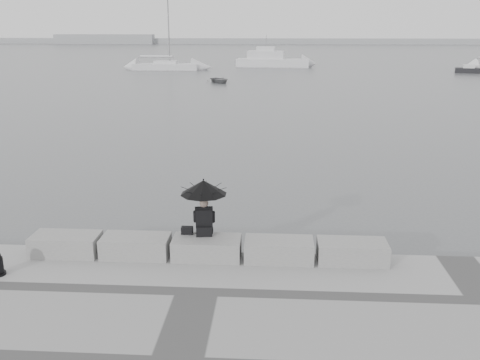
# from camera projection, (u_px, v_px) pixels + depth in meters

# --- Properties ---
(ground) EXTENTS (360.00, 360.00, 0.00)m
(ground) POSITION_uv_depth(u_px,v_px,m) (210.00, 269.00, 13.25)
(ground) COLOR #4F5255
(ground) RESTS_ON ground
(stone_block_far_left) EXTENTS (1.60, 0.80, 0.50)m
(stone_block_far_left) POSITION_uv_depth(u_px,v_px,m) (66.00, 245.00, 12.82)
(stone_block_far_left) COLOR gray
(stone_block_far_left) RESTS_ON promenade
(stone_block_left) EXTENTS (1.60, 0.80, 0.50)m
(stone_block_left) POSITION_uv_depth(u_px,v_px,m) (136.00, 246.00, 12.71)
(stone_block_left) COLOR gray
(stone_block_left) RESTS_ON promenade
(stone_block_centre) EXTENTS (1.60, 0.80, 0.50)m
(stone_block_centre) POSITION_uv_depth(u_px,v_px,m) (207.00, 248.00, 12.61)
(stone_block_centre) COLOR gray
(stone_block_centre) RESTS_ON promenade
(stone_block_right) EXTENTS (1.60, 0.80, 0.50)m
(stone_block_right) POSITION_uv_depth(u_px,v_px,m) (279.00, 250.00, 12.51)
(stone_block_right) COLOR gray
(stone_block_right) RESTS_ON promenade
(stone_block_far_right) EXTENTS (1.60, 0.80, 0.50)m
(stone_block_far_right) POSITION_uv_depth(u_px,v_px,m) (352.00, 252.00, 12.40)
(stone_block_far_right) COLOR gray
(stone_block_far_right) RESTS_ON promenade
(seated_person) EXTENTS (1.10, 1.10, 1.39)m
(seated_person) POSITION_uv_depth(u_px,v_px,m) (204.00, 195.00, 12.49)
(seated_person) COLOR black
(seated_person) RESTS_ON stone_block_centre
(bag) EXTENTS (0.28, 0.16, 0.18)m
(bag) POSITION_uv_depth(u_px,v_px,m) (187.00, 230.00, 12.79)
(bag) COLOR black
(bag) RESTS_ON stone_block_centre
(distant_landmass) EXTENTS (180.00, 8.00, 2.80)m
(distant_landmass) POSITION_uv_depth(u_px,v_px,m) (243.00, 41.00, 161.48)
(distant_landmass) COLOR #999C9E
(distant_landmass) RESTS_ON ground
(sailboat_left) EXTENTS (8.53, 2.46, 12.90)m
(sailboat_left) POSITION_uv_depth(u_px,v_px,m) (166.00, 66.00, 70.50)
(sailboat_left) COLOR silver
(sailboat_left) RESTS_ON ground
(motor_cruiser) EXTENTS (10.39, 3.84, 4.50)m
(motor_cruiser) POSITION_uv_depth(u_px,v_px,m) (273.00, 60.00, 75.31)
(motor_cruiser) COLOR silver
(motor_cruiser) RESTS_ON ground
(small_motorboat) EXTENTS (4.68, 2.75, 1.10)m
(small_motorboat) POSITION_uv_depth(u_px,v_px,m) (474.00, 70.00, 65.92)
(small_motorboat) COLOR black
(small_motorboat) RESTS_ON ground
(dinghy) EXTENTS (3.37, 2.79, 0.53)m
(dinghy) POSITION_uv_depth(u_px,v_px,m) (220.00, 80.00, 55.10)
(dinghy) COLOR slate
(dinghy) RESTS_ON ground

